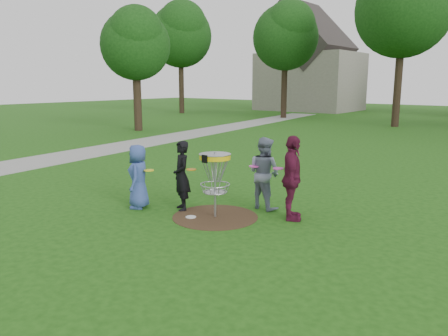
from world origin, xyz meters
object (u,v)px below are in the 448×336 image
Objects in this scene: player_grey at (264,173)px; disc_golf_basket at (215,169)px; player_blue at (138,176)px; player_maroon at (292,178)px; player_black at (182,176)px.

player_grey is 1.28m from disc_golf_basket.
player_blue is 2.80m from player_grey.
player_maroon reaches higher than player_grey.
player_maroon reaches higher than player_black.
player_grey is 0.92× the size of player_maroon.
player_black reaches higher than player_blue.
player_maroon is at bearing 77.60° from player_blue.
player_black is 1.11× the size of disc_golf_basket.
disc_golf_basket is at bearing 34.79° from player_black.
player_maroon is 1.26× the size of disc_golf_basket.
player_black is 0.88× the size of player_maroon.
player_blue is 1.04× the size of disc_golf_basket.
player_maroon is (0.90, -0.36, 0.07)m from player_grey.
player_grey is (2.22, 1.71, 0.09)m from player_blue.
player_black is at bearing 81.42° from player_maroon.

